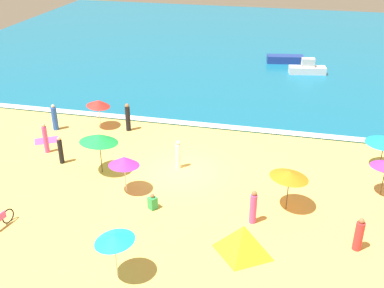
% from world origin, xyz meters
% --- Properties ---
extents(ground_plane, '(60.00, 60.00, 0.00)m').
position_xyz_m(ground_plane, '(0.00, 0.00, 0.00)').
color(ground_plane, '#EDBC60').
extents(ocean_water, '(60.00, 44.00, 0.10)m').
position_xyz_m(ocean_water, '(0.00, 28.00, 0.05)').
color(ocean_water, '#146B93').
rests_on(ocean_water, ground_plane).
extents(wave_breaker_foam, '(57.00, 0.70, 0.01)m').
position_xyz_m(wave_breaker_foam, '(0.00, 6.30, 0.10)').
color(wave_breaker_foam, white).
rests_on(wave_breaker_foam, ocean_water).
extents(beach_umbrella_0, '(2.12, 2.13, 2.13)m').
position_xyz_m(beach_umbrella_0, '(-2.29, -2.67, 1.83)').
color(beach_umbrella_0, silver).
rests_on(beach_umbrella_0, ground_plane).
extents(beach_umbrella_2, '(2.99, 3.00, 2.45)m').
position_xyz_m(beach_umbrella_2, '(-4.32, -1.04, 2.10)').
color(beach_umbrella_2, '#4C3823').
rests_on(beach_umbrella_2, ground_plane).
extents(beach_umbrella_3, '(1.76, 1.72, 2.06)m').
position_xyz_m(beach_umbrella_3, '(-6.78, 4.48, 1.76)').
color(beach_umbrella_3, silver).
rests_on(beach_umbrella_3, ground_plane).
extents(beach_umbrella_4, '(1.81, 1.79, 2.24)m').
position_xyz_m(beach_umbrella_4, '(-0.41, -8.69, 1.98)').
color(beach_umbrella_4, silver).
rests_on(beach_umbrella_4, ground_plane).
extents(beach_umbrella_5, '(2.60, 2.59, 2.20)m').
position_xyz_m(beach_umbrella_5, '(5.88, -2.31, 1.93)').
color(beach_umbrella_5, '#4C3823').
rests_on(beach_umbrella_5, ground_plane).
extents(beach_tent, '(2.21, 2.01, 1.42)m').
position_xyz_m(beach_tent, '(4.24, -6.09, 0.71)').
color(beach_tent, yellow).
rests_on(beach_tent, ground_plane).
extents(beachgoer_1, '(0.43, 0.43, 1.70)m').
position_xyz_m(beachgoer_1, '(-0.30, 0.41, 0.82)').
color(beachgoer_1, white).
rests_on(beachgoer_1, ground_plane).
extents(beachgoer_2, '(0.38, 0.38, 1.68)m').
position_xyz_m(beachgoer_2, '(-7.00, -0.59, 0.81)').
color(beachgoer_2, black).
rests_on(beachgoer_2, ground_plane).
extents(beachgoer_3, '(0.53, 0.53, 1.60)m').
position_xyz_m(beachgoer_3, '(8.98, -4.70, 0.74)').
color(beachgoer_3, red).
rests_on(beachgoer_3, ground_plane).
extents(beachgoer_4, '(0.40, 0.40, 1.91)m').
position_xyz_m(beachgoer_4, '(-4.78, 4.49, 0.92)').
color(beachgoer_4, black).
rests_on(beachgoer_4, ground_plane).
extents(beachgoer_6, '(0.34, 0.34, 1.89)m').
position_xyz_m(beachgoer_6, '(-8.50, 0.44, 0.91)').
color(beachgoer_6, '#D84CA5').
rests_on(beachgoer_6, ground_plane).
extents(beachgoer_8, '(0.52, 0.52, 0.84)m').
position_xyz_m(beachgoer_8, '(-0.49, -3.79, 0.36)').
color(beachgoer_8, green).
rests_on(beachgoer_8, ground_plane).
extents(beachgoer_9, '(0.34, 0.34, 1.73)m').
position_xyz_m(beachgoer_9, '(4.39, -3.80, 0.82)').
color(beachgoer_9, '#D84CA5').
rests_on(beachgoer_9, ground_plane).
extents(beachgoer_10, '(0.50, 0.50, 1.79)m').
position_xyz_m(beachgoer_10, '(-9.56, 3.51, 0.83)').
color(beachgoer_10, blue).
rests_on(beachgoer_10, ground_plane).
extents(beach_towel_0, '(1.76, 1.59, 0.01)m').
position_xyz_m(beach_towel_0, '(-9.34, 1.84, 0.01)').
color(beach_towel_0, '#D84CA5').
rests_on(beach_towel_0, ground_plane).
extents(small_boat_0, '(3.34, 1.53, 1.40)m').
position_xyz_m(small_boat_0, '(6.65, 19.18, 0.56)').
color(small_boat_0, white).
rests_on(small_boat_0, ocean_water).
extents(small_boat_1, '(3.54, 1.65, 0.69)m').
position_xyz_m(small_boat_1, '(4.56, 22.10, 0.45)').
color(small_boat_1, navy).
rests_on(small_boat_1, ocean_water).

